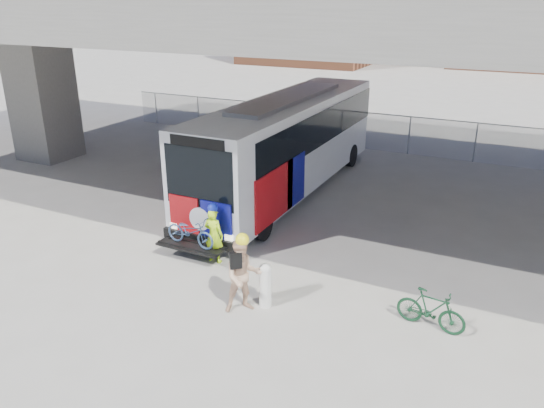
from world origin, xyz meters
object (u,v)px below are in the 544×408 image
Objects in this scene: cyclist_tan at (243,275)px; bike_parked at (431,310)px; bus at (288,138)px; bollard at (265,284)px; cyclist_hivis at (214,234)px.

bike_parked is (4.17, 1.24, -0.48)m from cyclist_tan.
cyclist_tan is at bearing -72.39° from bus.
bollard reaches higher than bike_parked.
cyclist_hivis is (0.62, -6.33, -1.25)m from bus.
bus reaches higher than cyclist_hivis.
cyclist_tan reaches higher than bike_parked.
cyclist_tan is at bearing -134.84° from bollard.
bollard is 0.65× the size of cyclist_hivis.
cyclist_tan is 4.37m from bike_parked.
cyclist_hivis is at bearing 97.00° from cyclist_tan.
bike_parked is at bearing -23.36° from cyclist_tan.
bollard is 0.65m from cyclist_tan.
cyclist_tan is (-0.39, -0.40, 0.34)m from bollard.
bike_parked is at bearing -45.77° from bus.
bike_parked is (6.77, -6.95, -1.63)m from bus.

